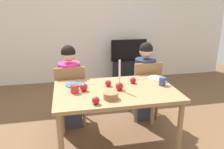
{
  "coord_description": "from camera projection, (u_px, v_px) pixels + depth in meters",
  "views": [
    {
      "loc": [
        -0.54,
        -2.4,
        1.72
      ],
      "look_at": [
        0.0,
        0.2,
        0.87
      ],
      "focal_mm": 36.55,
      "sensor_mm": 36.0,
      "label": 1
    }
  ],
  "objects": [
    {
      "name": "ground_plane",
      "position": [
        115.0,
        145.0,
        2.86
      ],
      "size": [
        7.68,
        7.68,
        0.0
      ],
      "primitive_type": "plane",
      "color": "brown"
    },
    {
      "name": "back_wall",
      "position": [
        89.0,
        22.0,
        4.89
      ],
      "size": [
        6.4,
        0.1,
        2.6
      ],
      "primitive_type": "cube",
      "color": "silver",
      "rests_on": "ground"
    },
    {
      "name": "dining_table",
      "position": [
        115.0,
        96.0,
        2.66
      ],
      "size": [
        1.4,
        0.9,
        0.75
      ],
      "color": "#99754C",
      "rests_on": "ground"
    },
    {
      "name": "chair_left",
      "position": [
        71.0,
        92.0,
        3.18
      ],
      "size": [
        0.4,
        0.4,
        0.9
      ],
      "color": "olive",
      "rests_on": "ground"
    },
    {
      "name": "chair_right",
      "position": [
        145.0,
        87.0,
        3.39
      ],
      "size": [
        0.4,
        0.4,
        0.9
      ],
      "color": "olive",
      "rests_on": "ground"
    },
    {
      "name": "person_left_child",
      "position": [
        70.0,
        88.0,
        3.19
      ],
      "size": [
        0.3,
        0.3,
        1.17
      ],
      "color": "#33384C",
      "rests_on": "ground"
    },
    {
      "name": "person_right_child",
      "position": [
        145.0,
        82.0,
        3.4
      ],
      "size": [
        0.3,
        0.3,
        1.17
      ],
      "color": "#33384C",
      "rests_on": "ground"
    },
    {
      "name": "tv_stand",
      "position": [
        128.0,
        71.0,
        5.09
      ],
      "size": [
        0.64,
        0.4,
        0.48
      ],
      "primitive_type": "cube",
      "color": "black",
      "rests_on": "ground"
    },
    {
      "name": "tv",
      "position": [
        129.0,
        50.0,
        4.95
      ],
      "size": [
        0.79,
        0.05,
        0.46
      ],
      "color": "black",
      "rests_on": "tv_stand"
    },
    {
      "name": "candle_centerpiece",
      "position": [
        119.0,
        84.0,
        2.6
      ],
      "size": [
        0.09,
        0.09,
        0.35
      ],
      "color": "red",
      "rests_on": "dining_table"
    },
    {
      "name": "plate_left",
      "position": [
        74.0,
        84.0,
        2.78
      ],
      "size": [
        0.22,
        0.22,
        0.01
      ],
      "primitive_type": "cylinder",
      "color": "teal",
      "rests_on": "dining_table"
    },
    {
      "name": "plate_right",
      "position": [
        156.0,
        78.0,
        3.01
      ],
      "size": [
        0.22,
        0.22,
        0.01
      ],
      "primitive_type": "cylinder",
      "color": "white",
      "rests_on": "dining_table"
    },
    {
      "name": "mug_left",
      "position": [
        75.0,
        89.0,
        2.53
      ],
      "size": [
        0.13,
        0.09,
        0.09
      ],
      "color": "#B72D2D",
      "rests_on": "dining_table"
    },
    {
      "name": "mug_right",
      "position": [
        163.0,
        81.0,
        2.75
      ],
      "size": [
        0.13,
        0.08,
        0.1
      ],
      "color": "#33477F",
      "rests_on": "dining_table"
    },
    {
      "name": "fork_left",
      "position": [
        88.0,
        84.0,
        2.8
      ],
      "size": [
        0.18,
        0.02,
        0.01
      ],
      "primitive_type": "cube",
      "rotation": [
        0.0,
        0.0,
        -0.05
      ],
      "color": "silver",
      "rests_on": "dining_table"
    },
    {
      "name": "fork_right",
      "position": [
        143.0,
        79.0,
        2.99
      ],
      "size": [
        0.18,
        0.05,
        0.01
      ],
      "primitive_type": "cube",
      "rotation": [
        0.0,
        0.0,
        0.19
      ],
      "color": "silver",
      "rests_on": "dining_table"
    },
    {
      "name": "bowl_walnuts",
      "position": [
        111.0,
        96.0,
        2.38
      ],
      "size": [
        0.16,
        0.16,
        0.07
      ],
      "primitive_type": "cylinder",
      "color": "olive",
      "rests_on": "dining_table"
    },
    {
      "name": "apple_near_candle",
      "position": [
        84.0,
        87.0,
        2.58
      ],
      "size": [
        0.09,
        0.09,
        0.09
      ],
      "primitive_type": "sphere",
      "color": "#AC1C20",
      "rests_on": "dining_table"
    },
    {
      "name": "apple_by_left_plate",
      "position": [
        108.0,
        83.0,
        2.73
      ],
      "size": [
        0.07,
        0.07,
        0.07
      ],
      "primitive_type": "sphere",
      "color": "red",
      "rests_on": "dining_table"
    },
    {
      "name": "apple_by_right_mug",
      "position": [
        133.0,
        80.0,
        2.83
      ],
      "size": [
        0.08,
        0.08,
        0.08
      ],
      "primitive_type": "sphere",
      "color": "#AB0F23",
      "rests_on": "dining_table"
    },
    {
      "name": "apple_far_edge",
      "position": [
        96.0,
        100.0,
        2.25
      ],
      "size": [
        0.08,
        0.08,
        0.08
      ],
      "primitive_type": "sphere",
      "color": "#B51523",
      "rests_on": "dining_table"
    }
  ]
}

